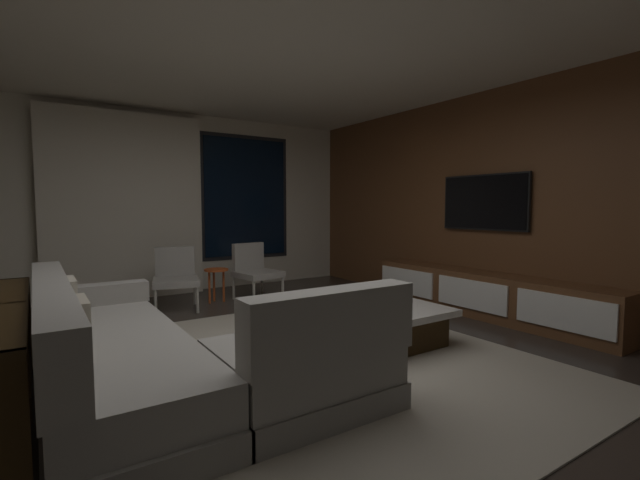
% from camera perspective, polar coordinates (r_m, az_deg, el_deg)
% --- Properties ---
extents(floor, '(9.20, 9.20, 0.00)m').
position_cam_1_polar(floor, '(3.70, -5.23, -16.13)').
color(floor, '#332B26').
extents(back_wall_with_window, '(6.60, 0.30, 2.70)m').
position_cam_1_polar(back_wall_with_window, '(6.85, -20.33, 4.51)').
color(back_wall_with_window, beige).
rests_on(back_wall_with_window, floor).
extents(media_wall, '(0.12, 7.80, 2.70)m').
position_cam_1_polar(media_wall, '(5.60, 23.50, 4.59)').
color(media_wall, brown).
rests_on(media_wall, floor).
extents(ceiling, '(8.20, 8.20, 0.00)m').
position_cam_1_polar(ceiling, '(3.74, -5.55, 26.46)').
color(ceiling, beige).
extents(area_rug, '(3.20, 3.80, 0.01)m').
position_cam_1_polar(area_rug, '(3.78, 0.36, -15.52)').
color(area_rug, '#ADA391').
rests_on(area_rug, floor).
extents(sectional_couch, '(1.98, 2.50, 0.82)m').
position_cam_1_polar(sectional_couch, '(3.16, -20.19, -14.39)').
color(sectional_couch, gray).
rests_on(sectional_couch, floor).
extents(coffee_table, '(1.16, 1.16, 0.36)m').
position_cam_1_polar(coffee_table, '(4.22, 6.85, -10.84)').
color(coffee_table, '#301F0C').
rests_on(coffee_table, floor).
extents(book_stack_on_coffee_table, '(0.29, 0.19, 0.11)m').
position_cam_1_polar(book_stack_on_coffee_table, '(4.14, 4.23, -7.87)').
color(book_stack_on_coffee_table, '#AE5573').
rests_on(book_stack_on_coffee_table, coffee_table).
extents(accent_chair_near_window, '(0.62, 0.64, 0.78)m').
position_cam_1_polar(accent_chair_near_window, '(6.17, -8.62, -3.68)').
color(accent_chair_near_window, '#B2ADA0').
rests_on(accent_chair_near_window, floor).
extents(accent_chair_by_curtain, '(0.66, 0.67, 0.78)m').
position_cam_1_polar(accent_chair_by_curtain, '(5.81, -18.46, -4.35)').
color(accent_chair_by_curtain, '#B2ADA0').
rests_on(accent_chair_by_curtain, floor).
extents(side_stool, '(0.32, 0.32, 0.46)m').
position_cam_1_polar(side_stool, '(6.04, -13.50, -4.50)').
color(side_stool, '#BF4C1E').
rests_on(side_stool, floor).
extents(media_console, '(0.46, 3.10, 0.52)m').
position_cam_1_polar(media_console, '(5.49, 21.04, -6.85)').
color(media_console, brown).
rests_on(media_console, floor).
extents(mounted_tv, '(0.05, 1.17, 0.68)m').
position_cam_1_polar(mounted_tv, '(5.65, 20.77, 4.66)').
color(mounted_tv, black).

